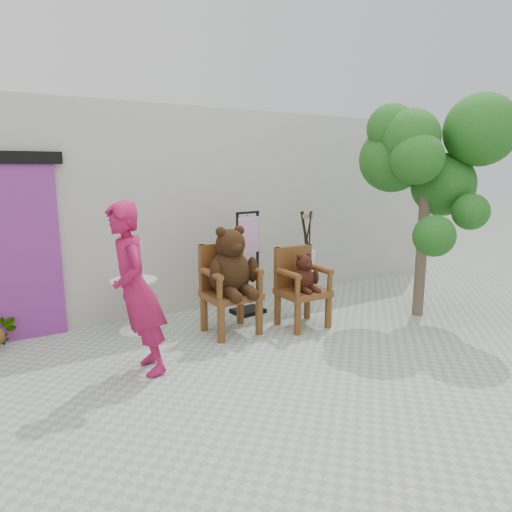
# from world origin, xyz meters

# --- Properties ---
(ground_plane) EXTENTS (60.00, 60.00, 0.00)m
(ground_plane) POSITION_xyz_m (0.00, 0.00, 0.00)
(ground_plane) COLOR #99A190
(ground_plane) RESTS_ON ground
(back_wall) EXTENTS (9.00, 1.00, 3.00)m
(back_wall) POSITION_xyz_m (0.00, 3.10, 1.50)
(back_wall) COLOR #ACAAA1
(back_wall) RESTS_ON ground
(doorway) EXTENTS (1.40, 0.11, 2.33)m
(doorway) POSITION_xyz_m (-3.00, 2.58, 1.16)
(doorway) COLOR #7E2A80
(doorway) RESTS_ON ground
(chair_big) EXTENTS (0.67, 0.74, 1.41)m
(chair_big) POSITION_xyz_m (-0.55, 1.43, 0.80)
(chair_big) COLOR #4F2C10
(chair_big) RESTS_ON ground
(chair_small) EXTENTS (0.62, 0.57, 1.08)m
(chair_small) POSITION_xyz_m (0.39, 1.18, 0.63)
(chair_small) COLOR #4F2C10
(chair_small) RESTS_ON ground
(person) EXTENTS (0.46, 0.68, 1.81)m
(person) POSITION_xyz_m (-1.95, 0.85, 0.90)
(person) COLOR #9C1344
(person) RESTS_ON ground
(cafe_table) EXTENTS (0.60, 0.60, 0.70)m
(cafe_table) POSITION_xyz_m (-1.61, 2.11, 0.44)
(cafe_table) COLOR white
(cafe_table) RESTS_ON ground
(display_stand) EXTENTS (0.49, 0.40, 1.51)m
(display_stand) POSITION_xyz_m (0.05, 2.01, 0.58)
(display_stand) COLOR black
(display_stand) RESTS_ON ground
(stool_bucket) EXTENTS (0.32, 0.32, 1.45)m
(stool_bucket) POSITION_xyz_m (1.23, 2.15, 0.64)
(stool_bucket) COLOR white
(stool_bucket) RESTS_ON ground
(tree) EXTENTS (1.70, 1.81, 3.12)m
(tree) POSITION_xyz_m (2.20, 0.62, 2.24)
(tree) COLOR #423527
(tree) RESTS_ON ground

